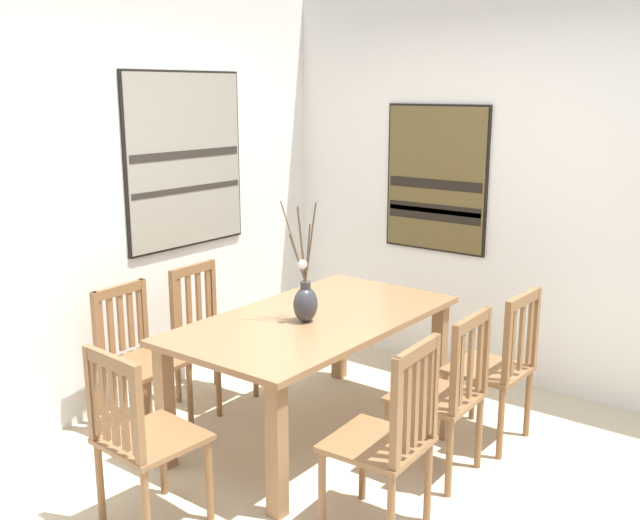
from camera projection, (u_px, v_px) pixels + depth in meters
ground_plane at (360, 488)px, 3.82m from camera, size 6.40×6.40×0.03m
wall_back at (118, 197)px, 4.61m from camera, size 6.40×0.12×2.70m
wall_side at (518, 190)px, 4.95m from camera, size 0.12×6.40×2.70m
dining_table at (314, 333)px, 4.26m from camera, size 1.76×0.95×0.73m
centerpiece_vase at (305, 300)px, 4.12m from camera, size 0.21×0.15×0.69m
chair_0 at (209, 331)px, 4.81m from camera, size 0.44×0.44×0.89m
chair_1 at (141, 435)px, 3.35m from camera, size 0.45×0.45×0.90m
chair_2 at (389, 436)px, 3.31m from camera, size 0.44×0.44×0.95m
chair_3 at (137, 355)px, 4.36m from camera, size 0.44×0.44×0.88m
chair_4 at (497, 365)px, 4.20m from camera, size 0.43×0.43×0.92m
chair_5 at (445, 393)px, 3.83m from camera, size 0.43×0.43×0.91m
painting_on_back_wall at (185, 160)px, 4.92m from camera, size 1.02×0.05×1.17m
painting_on_side_wall at (436, 179)px, 5.23m from camera, size 0.05×0.80×1.05m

